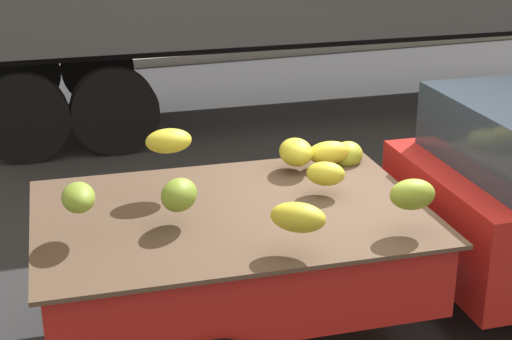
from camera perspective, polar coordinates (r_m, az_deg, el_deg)
The scene contains 3 objects.
ground at distance 6.41m, azimuth 9.39°, elevation -9.99°, with size 220.00×220.00×0.00m, color #28282B.
curb_strip at distance 14.64m, azimuth -8.09°, elevation 8.17°, with size 80.00×0.80×0.16m, color gray.
pickup_truck at distance 6.13m, azimuth 15.72°, elevation -2.76°, with size 4.88×2.17×1.70m.
Camera 1 is at (-2.77, -4.77, 3.26)m, focal length 54.19 mm.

